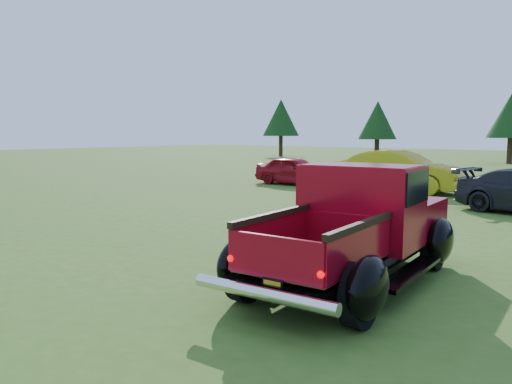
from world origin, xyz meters
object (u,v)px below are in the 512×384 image
(tree_far_west, at_px, (281,118))
(tree_west, at_px, (378,120))
(pickup_truck, at_px, (361,225))
(tree_mid_left, at_px, (512,115))
(show_car_yellow, at_px, (400,171))
(show_car_red, at_px, (295,171))

(tree_far_west, distance_m, tree_west, 10.06)
(tree_far_west, relative_size, pickup_truck, 1.12)
(tree_mid_left, bearing_deg, show_car_yellow, -87.63)
(tree_far_west, xyz_separation_m, tree_mid_left, (19.00, 1.00, -0.14))
(tree_far_west, relative_size, show_car_yellow, 1.14)
(tree_far_west, relative_size, tree_west, 1.13)
(show_car_red, bearing_deg, show_car_yellow, -84.87)
(tree_far_west, height_order, tree_mid_left, tree_far_west)
(tree_far_west, xyz_separation_m, show_car_red, (15.50, -19.98, -2.93))
(tree_west, bearing_deg, tree_far_west, 174.29)
(show_car_yellow, bearing_deg, pickup_truck, -162.11)
(pickup_truck, height_order, show_car_red, pickup_truck)
(tree_west, bearing_deg, tree_mid_left, 12.53)
(tree_far_west, height_order, pickup_truck, tree_far_west)
(tree_mid_left, height_order, pickup_truck, tree_mid_left)
(pickup_truck, bearing_deg, tree_mid_left, 94.42)
(tree_far_west, bearing_deg, tree_west, -5.71)
(tree_far_west, bearing_deg, pickup_truck, -51.79)
(tree_far_west, distance_m, show_car_yellow, 27.98)
(tree_west, height_order, tree_mid_left, tree_mid_left)
(show_car_red, bearing_deg, tree_west, 15.22)
(pickup_truck, xyz_separation_m, show_car_yellow, (-4.09, 10.89, -0.05))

